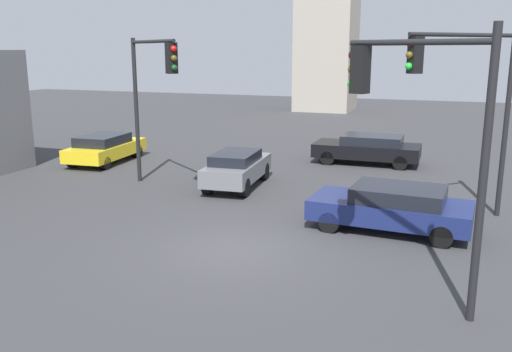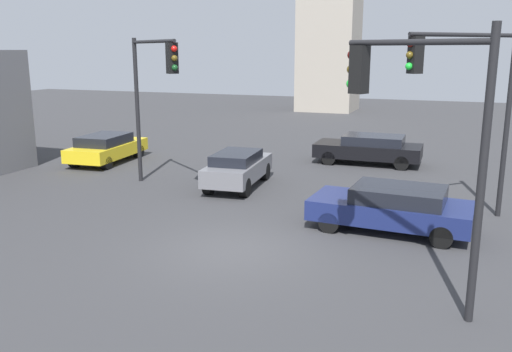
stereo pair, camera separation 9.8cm
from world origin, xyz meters
The scene contains 8 objects.
ground_plane centered at (0.00, 0.00, 0.00)m, with size 94.40×94.40×0.00m, color #38383A.
traffic_light_0 centered at (4.60, -1.36, 3.94)m, with size 2.89×1.43×5.64m.
traffic_light_1 centered at (-5.12, 4.78, 4.07)m, with size 3.23×2.58×5.60m.
traffic_light_2 centered at (5.48, 4.60, 4.18)m, with size 2.96×2.81×5.94m.
car_0 centered at (1.54, 12.51, 0.72)m, with size 4.79×2.07×1.34m.
car_2 centered at (-2.45, 6.32, 0.76)m, with size 1.98×4.21×1.38m.
car_3 centered at (3.72, 3.12, 0.71)m, with size 4.66×2.34×1.33m.
car_4 centered at (-10.02, 8.54, 0.70)m, with size 2.24×4.50×1.32m.
Camera 2 is at (5.37, -12.46, 5.15)m, focal length 38.19 mm.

